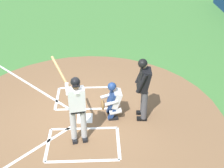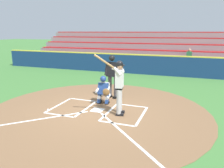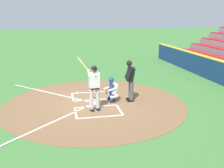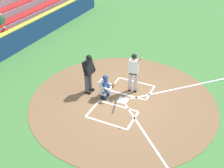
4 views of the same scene
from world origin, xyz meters
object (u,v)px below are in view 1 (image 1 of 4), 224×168
at_px(batter, 77,105).
at_px(catcher, 113,100).
at_px(plate_umpire, 144,85).
at_px(baseball, 67,87).

height_order(batter, catcher, batter).
xyz_separation_m(batter, catcher, (0.94, -0.92, -0.51)).
relative_size(plate_umpire, baseball, 25.20).
height_order(batter, plate_umpire, batter).
relative_size(catcher, baseball, 15.27).
xyz_separation_m(catcher, plate_umpire, (-0.06, -0.83, 0.49)).
bearing_deg(baseball, plate_umpire, -126.48).
distance_m(catcher, baseball, 2.23).
bearing_deg(baseball, batter, -168.51).
xyz_separation_m(batter, plate_umpire, (0.88, -1.75, -0.02)).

